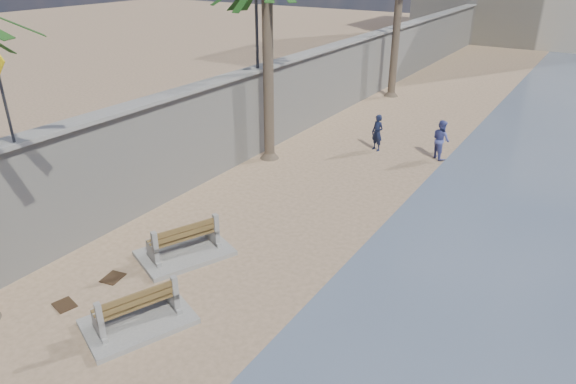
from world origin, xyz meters
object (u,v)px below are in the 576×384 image
at_px(bench_near, 137,308).
at_px(person_a, 378,130).
at_px(person_b, 441,137).
at_px(bench_far, 184,241).

bearing_deg(bench_near, person_a, 89.96).
bearing_deg(person_b, bench_near, 119.82).
relative_size(bench_near, bench_far, 0.96).
xyz_separation_m(bench_near, person_a, (0.01, 13.74, 0.47)).
bearing_deg(person_b, person_a, 50.87).
xyz_separation_m(bench_far, person_a, (1.16, 10.92, 0.45)).
height_order(person_a, person_b, person_b).
bearing_deg(bench_near, person_b, 79.52).
bearing_deg(person_a, bench_far, -74.61).
relative_size(bench_near, person_a, 1.56).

